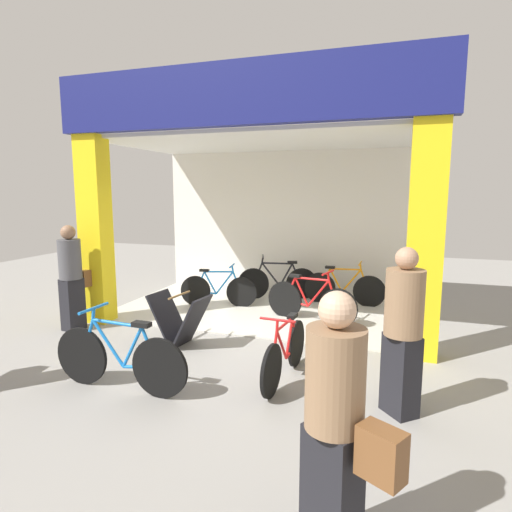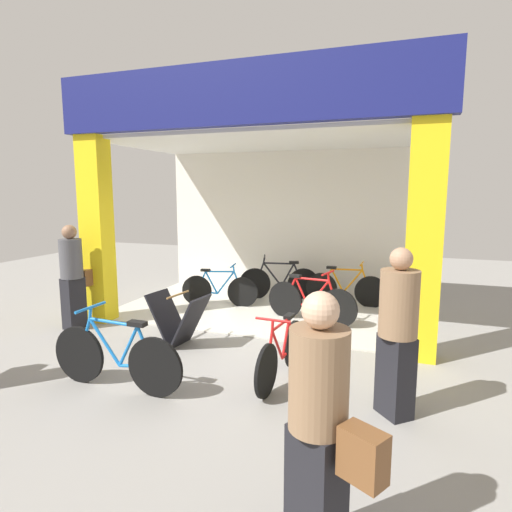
{
  "view_description": "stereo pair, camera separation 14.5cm",
  "coord_description": "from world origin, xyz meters",
  "px_view_note": "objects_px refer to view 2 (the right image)",
  "views": [
    {
      "loc": [
        2.24,
        -5.96,
        2.23
      ],
      "look_at": [
        0.0,
        0.78,
        1.15
      ],
      "focal_mm": 30.06,
      "sensor_mm": 36.0,
      "label": 1
    },
    {
      "loc": [
        2.38,
        -5.92,
        2.23
      ],
      "look_at": [
        0.0,
        0.78,
        1.15
      ],
      "focal_mm": 30.06,
      "sensor_mm": 36.0,
      "label": 2
    }
  ],
  "objects_px": {
    "bicycle_parked_0": "(116,357)",
    "pedestrian_1": "(321,426)",
    "pedestrian_0": "(398,330)",
    "bicycle_parked_1": "(281,353)",
    "bicycle_inside_3": "(279,282)",
    "sandwich_board_sign": "(179,319)",
    "pedestrian_3": "(73,275)",
    "bicycle_inside_0": "(345,288)",
    "bicycle_inside_1": "(219,290)",
    "bicycle_inside_2": "(311,302)"
  },
  "relations": [
    {
      "from": "bicycle_parked_0",
      "to": "pedestrian_1",
      "type": "distance_m",
      "value": 3.03
    },
    {
      "from": "bicycle_inside_1",
      "to": "pedestrian_1",
      "type": "xyz_separation_m",
      "value": [
        2.97,
        -5.1,
        0.53
      ]
    },
    {
      "from": "bicycle_parked_0",
      "to": "sandwich_board_sign",
      "type": "xyz_separation_m",
      "value": [
        -0.04,
        1.48,
        0.01
      ]
    },
    {
      "from": "bicycle_parked_0",
      "to": "bicycle_inside_3",
      "type": "bearing_deg",
      "value": 82.78
    },
    {
      "from": "bicycle_parked_0",
      "to": "pedestrian_1",
      "type": "xyz_separation_m",
      "value": [
        2.6,
        -1.48,
        0.49
      ]
    },
    {
      "from": "bicycle_inside_2",
      "to": "pedestrian_3",
      "type": "distance_m",
      "value": 3.95
    },
    {
      "from": "pedestrian_0",
      "to": "pedestrian_1",
      "type": "bearing_deg",
      "value": -101.18
    },
    {
      "from": "bicycle_parked_1",
      "to": "pedestrian_0",
      "type": "xyz_separation_m",
      "value": [
        1.29,
        -0.4,
        0.56
      ]
    },
    {
      "from": "bicycle_inside_3",
      "to": "bicycle_parked_1",
      "type": "relative_size",
      "value": 1.05
    },
    {
      "from": "bicycle_inside_0",
      "to": "bicycle_parked_0",
      "type": "xyz_separation_m",
      "value": [
        -1.94,
        -4.5,
        0.03
      ]
    },
    {
      "from": "bicycle_inside_0",
      "to": "pedestrian_3",
      "type": "height_order",
      "value": "pedestrian_3"
    },
    {
      "from": "bicycle_parked_0",
      "to": "pedestrian_3",
      "type": "xyz_separation_m",
      "value": [
        -2.05,
        1.61,
        0.5
      ]
    },
    {
      "from": "bicycle_inside_2",
      "to": "bicycle_parked_1",
      "type": "distance_m",
      "value": 2.35
    },
    {
      "from": "bicycle_parked_0",
      "to": "pedestrian_3",
      "type": "distance_m",
      "value": 2.65
    },
    {
      "from": "pedestrian_3",
      "to": "bicycle_inside_3",
      "type": "bearing_deg",
      "value": 48.22
    },
    {
      "from": "pedestrian_1",
      "to": "sandwich_board_sign",
      "type": "bearing_deg",
      "value": 131.79
    },
    {
      "from": "bicycle_inside_1",
      "to": "bicycle_parked_1",
      "type": "height_order",
      "value": "bicycle_parked_1"
    },
    {
      "from": "bicycle_inside_1",
      "to": "pedestrian_3",
      "type": "xyz_separation_m",
      "value": [
        -1.68,
        -2.01,
        0.55
      ]
    },
    {
      "from": "bicycle_inside_2",
      "to": "pedestrian_0",
      "type": "relative_size",
      "value": 0.95
    },
    {
      "from": "pedestrian_0",
      "to": "bicycle_inside_3",
      "type": "bearing_deg",
      "value": 120.49
    },
    {
      "from": "bicycle_inside_3",
      "to": "sandwich_board_sign",
      "type": "xyz_separation_m",
      "value": [
        -0.62,
        -3.06,
        0.02
      ]
    },
    {
      "from": "pedestrian_0",
      "to": "bicycle_parked_0",
      "type": "bearing_deg",
      "value": -171.33
    },
    {
      "from": "bicycle_inside_0",
      "to": "bicycle_parked_0",
      "type": "distance_m",
      "value": 4.9
    },
    {
      "from": "bicycle_inside_2",
      "to": "pedestrian_1",
      "type": "relative_size",
      "value": 0.97
    },
    {
      "from": "bicycle_inside_1",
      "to": "pedestrian_1",
      "type": "height_order",
      "value": "pedestrian_1"
    },
    {
      "from": "bicycle_inside_2",
      "to": "pedestrian_3",
      "type": "bearing_deg",
      "value": -155.99
    },
    {
      "from": "bicycle_inside_2",
      "to": "bicycle_inside_3",
      "type": "bearing_deg",
      "value": 125.33
    },
    {
      "from": "bicycle_inside_1",
      "to": "bicycle_parked_1",
      "type": "xyz_separation_m",
      "value": [
        2.06,
        -2.77,
        0.0
      ]
    },
    {
      "from": "bicycle_inside_1",
      "to": "bicycle_parked_1",
      "type": "distance_m",
      "value": 3.45
    },
    {
      "from": "bicycle_inside_2",
      "to": "bicycle_inside_1",
      "type": "bearing_deg",
      "value": 167.45
    },
    {
      "from": "bicycle_inside_1",
      "to": "pedestrian_1",
      "type": "bearing_deg",
      "value": -59.77
    },
    {
      "from": "bicycle_inside_2",
      "to": "pedestrian_1",
      "type": "distance_m",
      "value": 4.83
    },
    {
      "from": "sandwich_board_sign",
      "to": "pedestrian_0",
      "type": "relative_size",
      "value": 0.52
    },
    {
      "from": "bicycle_parked_1",
      "to": "bicycle_parked_0",
      "type": "bearing_deg",
      "value": -153.22
    },
    {
      "from": "bicycle_inside_3",
      "to": "pedestrian_1",
      "type": "distance_m",
      "value": 6.37
    },
    {
      "from": "bicycle_inside_1",
      "to": "bicycle_inside_2",
      "type": "height_order",
      "value": "bicycle_inside_2"
    },
    {
      "from": "bicycle_parked_1",
      "to": "pedestrian_1",
      "type": "height_order",
      "value": "pedestrian_1"
    },
    {
      "from": "bicycle_parked_1",
      "to": "bicycle_inside_0",
      "type": "bearing_deg",
      "value": 86.11
    },
    {
      "from": "pedestrian_0",
      "to": "pedestrian_1",
      "type": "distance_m",
      "value": 1.97
    },
    {
      "from": "sandwich_board_sign",
      "to": "pedestrian_0",
      "type": "bearing_deg",
      "value": -18.77
    },
    {
      "from": "bicycle_parked_1",
      "to": "pedestrian_1",
      "type": "xyz_separation_m",
      "value": [
        0.91,
        -2.33,
        0.53
      ]
    },
    {
      "from": "bicycle_inside_1",
      "to": "bicycle_inside_0",
      "type": "bearing_deg",
      "value": 20.75
    },
    {
      "from": "bicycle_inside_0",
      "to": "bicycle_inside_2",
      "type": "bearing_deg",
      "value": -107.54
    },
    {
      "from": "bicycle_inside_0",
      "to": "bicycle_inside_3",
      "type": "bearing_deg",
      "value": 178.11
    },
    {
      "from": "bicycle_inside_2",
      "to": "bicycle_parked_0",
      "type": "xyz_separation_m",
      "value": [
        -1.53,
        -3.2,
        0.01
      ]
    },
    {
      "from": "bicycle_parked_1",
      "to": "pedestrian_3",
      "type": "height_order",
      "value": "pedestrian_3"
    },
    {
      "from": "bicycle_parked_1",
      "to": "pedestrian_3",
      "type": "bearing_deg",
      "value": 168.55
    },
    {
      "from": "bicycle_parked_0",
      "to": "bicycle_parked_1",
      "type": "xyz_separation_m",
      "value": [
        1.69,
        0.85,
        -0.04
      ]
    },
    {
      "from": "bicycle_inside_0",
      "to": "sandwich_board_sign",
      "type": "relative_size",
      "value": 1.78
    },
    {
      "from": "pedestrian_1",
      "to": "pedestrian_3",
      "type": "xyz_separation_m",
      "value": [
        -4.65,
        3.09,
        0.02
      ]
    }
  ]
}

